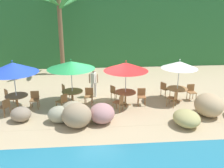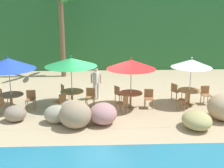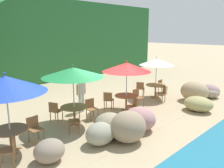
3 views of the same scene
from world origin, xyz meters
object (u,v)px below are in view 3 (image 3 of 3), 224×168
object	(u,v)px
chair_blue_left	(10,148)
chair_white_left	(162,92)
chair_red_inland	(108,99)
dining_table_white	(156,87)
umbrella_green	(73,72)
chair_green_left	(77,120)
chair_green_inland	(55,110)
waiter_in_white	(81,91)
dining_table_green	(74,110)
chair_red_left	(133,105)
dining_table_blue	(10,133)
umbrella_white	(157,62)
chair_white_seaward	(162,86)
chair_white_inland	(140,88)
umbrella_red	(127,67)
chair_blue_seaward	(34,127)
dining_table_red	(126,98)
chair_red_seaward	(137,96)
umbrella_blue	(5,84)

from	to	relation	value
chair_blue_left	chair_white_left	distance (m)	8.23
chair_red_inland	dining_table_white	bearing A→B (deg)	-6.43
umbrella_green	chair_green_left	world-z (taller)	umbrella_green
chair_green_inland	waiter_in_white	size ratio (longest dim) A/B	0.51
dining_table_green	dining_table_white	distance (m)	5.60
chair_green_inland	chair_red_left	xyz separation A→B (m)	(2.78, -1.86, 0.00)
dining_table_blue	waiter_in_white	bearing A→B (deg)	19.80
umbrella_green	chair_red_inland	distance (m)	2.78
umbrella_green	chair_green_left	size ratio (longest dim) A/B	2.81
chair_green_left	chair_red_left	xyz separation A→B (m)	(2.79, -0.39, 0.00)
umbrella_green	chair_red_inland	world-z (taller)	umbrella_green
umbrella_green	dining_table_white	xyz separation A→B (m)	(5.60, -0.06, -1.52)
umbrella_white	chair_white_seaward	size ratio (longest dim) A/B	2.69
dining_table_green	chair_red_inland	size ratio (longest dim) A/B	1.26
chair_red_left	chair_white_left	bearing A→B (deg)	6.69
chair_blue_left	dining_table_white	bearing A→B (deg)	7.47
chair_green_inland	chair_white_inland	world-z (taller)	same
chair_blue_left	chair_white_left	bearing A→B (deg)	2.80
chair_blue_left	umbrella_red	bearing A→B (deg)	8.12
dining_table_white	waiter_in_white	bearing A→B (deg)	166.91
umbrella_green	waiter_in_white	xyz separation A→B (m)	(1.13, 0.98, -1.15)
chair_red_left	chair_blue_seaward	bearing A→B (deg)	168.92
chair_green_left	chair_red_inland	world-z (taller)	same
dining_table_red	chair_green_left	bearing A→B (deg)	-173.48
chair_green_inland	dining_table_white	bearing A→B (deg)	-7.51
chair_white_seaward	chair_red_left	bearing A→B (deg)	-163.63
waiter_in_white	chair_white_left	bearing A→B (deg)	-23.73
umbrella_white	waiter_in_white	world-z (taller)	umbrella_white
chair_blue_left	chair_red_seaward	size ratio (longest dim) A/B	1.00
chair_white_seaward	chair_white_inland	size ratio (longest dim) A/B	1.00
chair_red_left	waiter_in_white	distance (m)	2.48
chair_white_inland	dining_table_red	bearing A→B (deg)	-156.89
umbrella_white	chair_white_inland	size ratio (longest dim) A/B	2.69
chair_red_seaward	chair_red_left	xyz separation A→B (m)	(-1.25, -0.77, 0.00)
chair_white_left	umbrella_red	bearing A→B (deg)	170.03
chair_red_seaward	chair_white_seaward	world-z (taller)	same
chair_red_left	chair_white_inland	distance (m)	3.29
chair_blue_left	chair_green_inland	bearing A→B (deg)	36.35
umbrella_green	chair_white_seaward	world-z (taller)	umbrella_green
umbrella_blue	dining_table_blue	world-z (taller)	umbrella_blue
chair_green_inland	chair_green_left	world-z (taller)	same
chair_green_left	dining_table_white	distance (m)	6.08
chair_white_seaward	waiter_in_white	distance (m)	5.41
chair_white_seaward	dining_table_white	bearing A→B (deg)	-170.57
chair_red_seaward	waiter_in_white	size ratio (longest dim) A/B	0.51
dining_table_white	waiter_in_white	size ratio (longest dim) A/B	0.65
chair_white_left	umbrella_blue	bearing A→B (deg)	177.20
waiter_in_white	umbrella_blue	bearing A→B (deg)	-160.20
umbrella_red	chair_white_seaward	xyz separation A→B (m)	(3.70, 0.45, -1.57)
umbrella_red	dining_table_red	bearing A→B (deg)	-90.00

